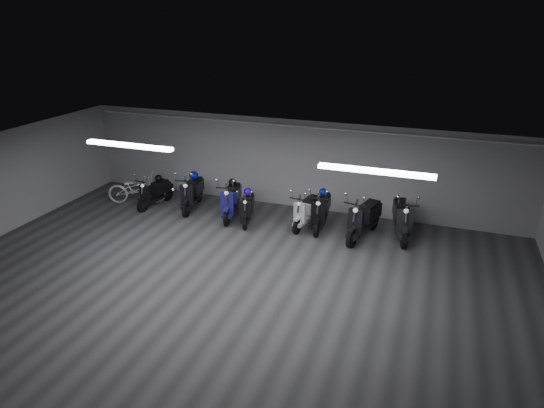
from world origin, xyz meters
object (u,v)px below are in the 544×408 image
(scooter_1, at_px, (154,188))
(scooter_9, at_px, (403,212))
(bicycle, at_px, (136,186))
(helmet_3, at_px, (323,192))
(scooter_5, at_px, (247,203))
(scooter_4, at_px, (231,195))
(scooter_3, at_px, (192,188))
(helmet_1, at_px, (158,178))
(scooter_7, at_px, (321,205))
(helmet_0, at_px, (194,176))
(helmet_2, at_px, (233,183))
(scooter_6, at_px, (307,206))
(helmet_4, at_px, (248,192))
(scooter_8, at_px, (364,213))

(scooter_1, relative_size, scooter_9, 0.83)
(bicycle, height_order, helmet_3, bicycle)
(bicycle, bearing_deg, scooter_5, -114.11)
(scooter_4, bearing_deg, bicycle, 168.19)
(scooter_3, xyz_separation_m, scooter_9, (6.37, 0.16, 0.03))
(helmet_1, distance_m, helmet_3, 5.32)
(scooter_7, height_order, scooter_9, scooter_9)
(helmet_0, bearing_deg, helmet_2, -6.43)
(scooter_1, height_order, bicycle, scooter_1)
(bicycle, relative_size, helmet_0, 6.45)
(scooter_1, height_order, helmet_3, scooter_1)
(scooter_7, bearing_deg, helmet_0, 172.20)
(scooter_6, relative_size, helmet_4, 6.60)
(scooter_4, distance_m, helmet_4, 0.56)
(scooter_3, bearing_deg, scooter_8, -13.31)
(helmet_2, bearing_deg, helmet_3, 3.48)
(helmet_2, distance_m, helmet_3, 2.77)
(scooter_1, distance_m, helmet_3, 5.39)
(scooter_6, relative_size, helmet_1, 7.30)
(helmet_3, bearing_deg, scooter_8, -23.00)
(scooter_8, relative_size, helmet_3, 8.25)
(scooter_7, xyz_separation_m, scooter_8, (1.27, -0.29, 0.05))
(bicycle, distance_m, helmet_3, 6.09)
(helmet_1, bearing_deg, bicycle, -166.63)
(scooter_4, bearing_deg, scooter_5, -28.73)
(scooter_4, bearing_deg, scooter_8, -13.31)
(scooter_9, distance_m, helmet_2, 5.02)
(bicycle, relative_size, helmet_4, 7.06)
(scooter_6, distance_m, scooter_9, 2.65)
(scooter_7, bearing_deg, scooter_1, 177.82)
(scooter_1, distance_m, scooter_7, 5.38)
(scooter_5, xyz_separation_m, helmet_1, (-3.20, 0.37, 0.28))
(scooter_8, relative_size, helmet_1, 8.55)
(bicycle, bearing_deg, helmet_1, -97.93)
(scooter_8, bearing_deg, scooter_1, -164.95)
(scooter_4, bearing_deg, helmet_2, 90.00)
(scooter_9, relative_size, helmet_3, 8.14)
(scooter_7, height_order, helmet_0, scooter_7)
(scooter_3, relative_size, scooter_6, 1.11)
(scooter_3, distance_m, helmet_0, 0.41)
(helmet_0, bearing_deg, scooter_1, -159.02)
(bicycle, distance_m, helmet_2, 3.33)
(helmet_0, xyz_separation_m, helmet_1, (-1.15, -0.23, -0.15))
(scooter_5, bearing_deg, helmet_4, 90.00)
(helmet_1, bearing_deg, scooter_9, 0.97)
(bicycle, bearing_deg, helmet_4, -111.01)
(scooter_4, distance_m, scooter_6, 2.32)
(scooter_6, relative_size, scooter_9, 0.86)
(scooter_9, bearing_deg, scooter_4, 171.91)
(scooter_7, relative_size, bicycle, 1.02)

